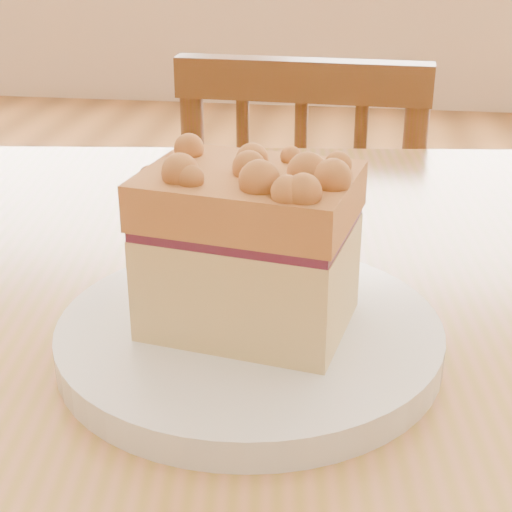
% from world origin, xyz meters
% --- Properties ---
extents(cafe_table_main, '(1.33, 0.97, 0.75)m').
position_xyz_m(cafe_table_main, '(-0.11, 0.24, 0.66)').
color(cafe_table_main, '#C3814C').
rests_on(cafe_table_main, ground).
extents(cafe_chair_main, '(0.40, 0.40, 0.84)m').
position_xyz_m(cafe_chair_main, '(-0.17, 0.93, 0.42)').
color(cafe_chair_main, '#582F18').
rests_on(cafe_chair_main, ground).
extents(plate, '(0.25, 0.25, 0.02)m').
position_xyz_m(plate, '(-0.16, 0.19, 0.76)').
color(plate, white).
rests_on(plate, cafe_table_main).
extents(cake_slice, '(0.14, 0.11, 0.12)m').
position_xyz_m(cake_slice, '(-0.16, 0.19, 0.82)').
color(cake_slice, '#DAC57B').
rests_on(cake_slice, plate).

